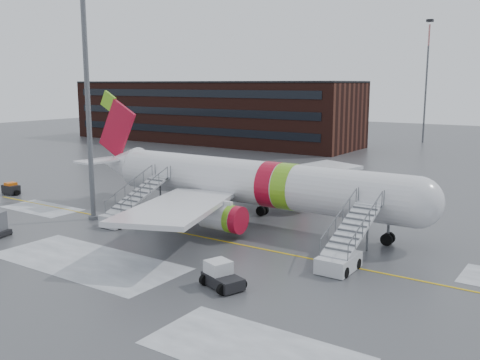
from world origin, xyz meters
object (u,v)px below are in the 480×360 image
Objects in this scene: airstair_aft at (127,211)px; light_mast_near at (86,61)px; pushback_tug at (221,276)px; airliner at (244,182)px; airstair_fwd at (343,252)px; baggage_tractor at (11,189)px.

light_mast_near is (-3.52, -0.67, 12.71)m from airstair_aft.
light_mast_near reaches higher than pushback_tug.
airliner reaches higher than pushback_tug.
airliner is 4.55× the size of airstair_aft.
airliner is at bearing 118.81° from pushback_tug.
airstair_fwd is 2.58× the size of pushback_tug.
airstair_aft reaches higher than pushback_tug.
airstair_fwd is 19.91m from airstair_aft.
baggage_tractor is 20.84m from light_mast_near.
light_mast_near is (15.94, -2.31, 13.22)m from baggage_tractor.
airstair_fwd is 3.06× the size of baggage_tractor.
airliner reaches higher than baggage_tractor.
airstair_fwd is at bearing 0.00° from airstair_aft.
pushback_tug is (15.30, -7.25, -0.39)m from airstair_aft.
pushback_tug is at bearing -19.25° from light_mast_near.
light_mast_near is (-18.82, 6.57, 13.10)m from pushback_tug.
airliner is 14.04m from airstair_fwd.
pushback_tug is 23.85m from light_mast_near.
pushback_tug is at bearing -122.51° from airstair_fwd.
pushback_tug is 35.87m from baggage_tractor.
airstair_fwd and airstair_aft have the same top height.
airliner is 13.93× the size of baggage_tractor.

